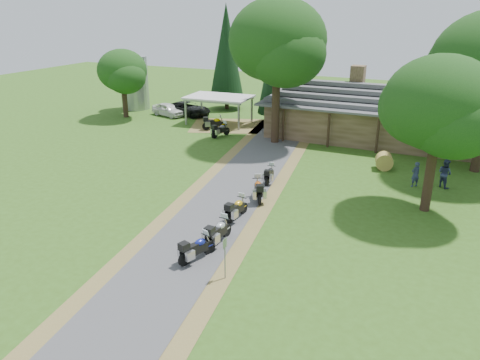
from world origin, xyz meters
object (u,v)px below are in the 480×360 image
at_px(carport, 219,110).
at_px(motorcycle_row_d, 258,189).
at_px(motorcycle_row_b, 218,231).
at_px(motorcycle_carport_b, 221,129).
at_px(motorcycle_carport_a, 214,122).
at_px(hay_bale, 384,161).
at_px(motorcycle_row_c, 237,208).
at_px(motorcycle_row_e, 270,174).
at_px(lodge, 387,112).
at_px(car_dark_suv, 187,105).
at_px(car_white_sedan, 168,108).
at_px(motorcycle_row_a, 197,247).
at_px(silo, 134,81).

distance_m(carport, motorcycle_row_d, 20.09).
xyz_separation_m(motorcycle_row_b, motorcycle_row_d, (-0.33, 6.05, 0.03)).
height_order(motorcycle_row_b, motorcycle_carport_b, motorcycle_row_b).
bearing_deg(motorcycle_carport_a, hay_bale, -55.86).
bearing_deg(motorcycle_row_d, motorcycle_row_c, 151.38).
xyz_separation_m(motorcycle_row_e, hay_bale, (6.62, 5.96, -0.00)).
bearing_deg(lodge, car_dark_suv, 177.23).
xyz_separation_m(car_white_sedan, car_dark_suv, (1.77, 1.06, 0.23)).
distance_m(motorcycle_row_a, motorcycle_row_b, 1.88).
bearing_deg(motorcycle_row_e, car_white_sedan, 42.74).
bearing_deg(hay_bale, carport, 156.29).
distance_m(motorcycle_row_b, motorcycle_carport_a, 22.91).
bearing_deg(motorcycle_carport_b, car_white_sedan, 77.54).
distance_m(lodge, car_dark_suv, 20.96).
height_order(lodge, silo, silo).
height_order(lodge, motorcycle_carport_b, lodge).
height_order(car_white_sedan, motorcycle_row_c, car_white_sedan).
xyz_separation_m(lodge, car_white_sedan, (-22.67, -0.05, -1.58)).
distance_m(silo, carport, 12.36).
bearing_deg(motorcycle_row_c, lodge, -7.77).
bearing_deg(motorcycle_row_a, car_dark_suv, 50.63).
bearing_deg(hay_bale, motorcycle_row_d, -124.23).
xyz_separation_m(lodge, motorcycle_row_a, (-4.83, -25.33, -1.78)).
bearing_deg(motorcycle_row_a, silo, 60.10).
distance_m(car_white_sedan, motorcycle_row_e, 22.35).
relative_size(motorcycle_row_d, hay_bale, 1.72).
xyz_separation_m(car_white_sedan, motorcycle_carport_a, (7.26, -3.17, -0.15)).
distance_m(motorcycle_row_b, motorcycle_row_c, 3.00).
distance_m(car_dark_suv, motorcycle_carport_a, 6.94).
bearing_deg(motorcycle_row_e, hay_bale, -55.68).
xyz_separation_m(motorcycle_row_b, motorcycle_row_c, (-0.38, 2.98, -0.02)).
relative_size(car_white_sedan, motorcycle_carport_a, 2.48).
xyz_separation_m(motorcycle_carport_b, hay_bale, (14.89, -3.05, -0.07)).
bearing_deg(lodge, motorcycle_row_d, -106.03).
bearing_deg(motorcycle_row_a, motorcycle_row_e, 22.46).
relative_size(lodge, hay_bale, 17.44).
bearing_deg(car_dark_suv, motorcycle_carport_b, -124.13).
xyz_separation_m(car_white_sedan, motorcycle_row_e, (17.22, -14.24, -0.25)).
distance_m(silo, motorcycle_row_e, 27.87).
bearing_deg(car_white_sedan, motorcycle_row_e, -112.81).
height_order(carport, car_white_sedan, carport).
bearing_deg(motorcycle_row_a, lodge, 8.46).
height_order(lodge, motorcycle_row_d, lodge).
xyz_separation_m(car_white_sedan, motorcycle_row_a, (17.84, -25.28, -0.20)).
bearing_deg(carport, motorcycle_row_a, -68.21).
xyz_separation_m(lodge, motorcycle_row_e, (-5.45, -14.29, -1.83)).
bearing_deg(silo, motorcycle_row_a, -49.16).
bearing_deg(motorcycle_row_e, lodge, -28.54).
relative_size(motorcycle_carport_b, hay_bale, 1.63).
bearing_deg(motorcycle_row_a, motorcycle_row_d, 20.46).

